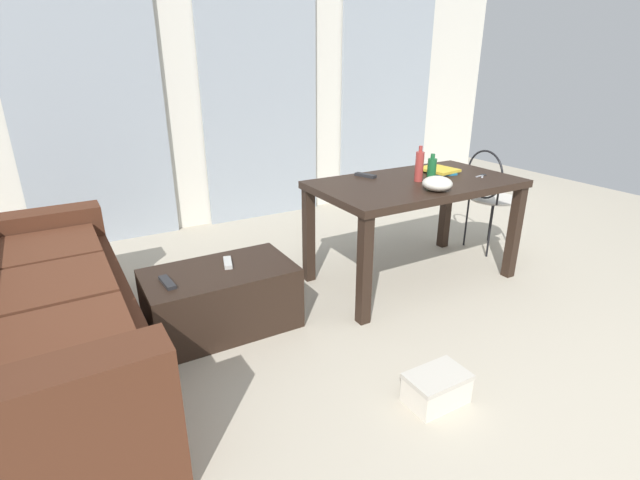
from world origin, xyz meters
name	(u,v)px	position (x,y,z in m)	size (l,w,h in m)	color
ground_plane	(387,295)	(0.00, 1.34, 0.00)	(8.38, 8.38, 0.00)	#B2A893
wall_back	(258,95)	(0.00, 3.49, 1.21)	(5.90, 0.10, 2.41)	silver
curtains	(262,106)	(0.00, 3.40, 1.10)	(4.19, 0.03, 2.21)	#99A3AD
couch	(26,330)	(-2.10, 1.48, 0.31)	(0.94, 2.07, 0.74)	#4C2819
coffee_table	(221,299)	(-1.12, 1.52, 0.19)	(0.86, 0.49, 0.38)	black
craft_table	(415,194)	(0.32, 1.49, 0.64)	(1.43, 0.79, 0.74)	black
wire_chair	(489,190)	(1.22, 1.61, 0.53)	(0.40, 0.41, 0.86)	silver
bottle_near	(432,168)	(0.44, 1.48, 0.82)	(0.06, 0.06, 0.18)	#195B2D
bottle_far	(419,166)	(0.32, 1.47, 0.85)	(0.06, 0.06, 0.24)	#99332D
bowl	(437,184)	(0.25, 1.22, 0.79)	(0.19, 0.19, 0.09)	beige
book_stack	(439,170)	(0.63, 1.60, 0.76)	(0.24, 0.28, 0.03)	#1E668C
tv_remote_on_table	(365,175)	(0.08, 1.76, 0.75)	(0.05, 0.16, 0.02)	#232326
scissors	(482,175)	(0.83, 1.37, 0.74)	(0.12, 0.09, 0.00)	#9EA0A5
tv_remote_primary	(228,263)	(-1.05, 1.56, 0.39)	(0.04, 0.15, 0.02)	#B7B7B2
tv_remote_secondary	(167,282)	(-1.42, 1.48, 0.39)	(0.05, 0.17, 0.02)	#232326
shoebox	(436,388)	(-0.46, 0.38, 0.08)	(0.29, 0.19, 0.15)	beige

